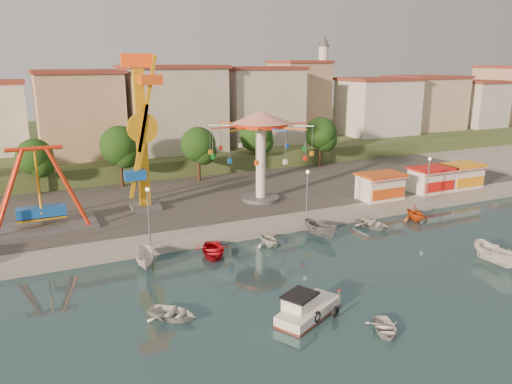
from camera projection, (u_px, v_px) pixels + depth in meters
ground at (304, 294)px, 36.11m from camera, size 200.00×200.00×0.00m
quay_deck at (128, 152)px, 90.12m from camera, size 200.00×100.00×0.60m
asphalt_pad at (180, 191)px, 62.13m from camera, size 90.00×28.00×0.01m
hill_terrace at (122, 142)px, 94.18m from camera, size 200.00×60.00×3.00m
pirate_ship_ride at (39, 190)px, 47.66m from camera, size 10.00×5.00×8.00m
kamikaze_tower at (143, 137)px, 52.51m from camera, size 3.81×3.10×16.50m
wave_swinger at (261, 135)px, 56.33m from camera, size 11.60×11.60×10.40m
booth_left at (380, 186)px, 58.32m from camera, size 5.40×3.78×3.08m
booth_mid at (431, 179)px, 61.61m from camera, size 5.40×3.78×3.08m
booth_right at (461, 175)px, 63.74m from camera, size 5.40×3.78×3.08m
lamp_post_1 at (149, 218)px, 43.32m from camera, size 0.14×0.14×5.00m
lamp_post_2 at (307, 197)px, 49.99m from camera, size 0.14×0.14×5.00m
lamp_post_3 at (428, 181)px, 56.66m from camera, size 0.14×0.14×5.00m
tree_1 at (35, 157)px, 59.73m from camera, size 4.35×4.35×6.80m
tree_2 at (120, 146)px, 63.34m from camera, size 5.02×5.02×7.85m
tree_3 at (198, 145)px, 66.34m from camera, size 4.68×4.68×7.32m
tree_4 at (256, 136)px, 73.07m from camera, size 4.86×4.86×7.60m
tree_5 at (321, 133)px, 75.66m from camera, size 4.83×4.83×7.54m
building_2 at (83, 113)px, 75.83m from camera, size 11.95×9.28×11.23m
building_3 at (177, 118)px, 79.09m from camera, size 12.59×10.50×9.20m
building_4 at (246, 112)px, 87.66m from camera, size 10.75×9.23×9.24m
building_5 at (316, 104)px, 91.32m from camera, size 12.77×10.96×11.21m
building_6 at (373, 100)px, 94.73m from camera, size 8.23×8.98×12.36m
building_7 at (403, 105)px, 104.44m from camera, size 11.59×10.93×8.76m
building_8 at (477, 96)px, 104.07m from camera, size 12.84×9.28×12.58m
building_9 at (509, 101)px, 112.54m from camera, size 12.95×9.17×9.21m
minaret at (323, 81)px, 95.03m from camera, size 2.80×2.80×18.00m
cabin_motorboat at (307, 310)px, 32.77m from camera, size 5.52×4.13×1.83m
rowboat_a at (172, 313)px, 32.59m from camera, size 4.14×4.21×0.71m
rowboat_b at (385, 328)px, 30.92m from camera, size 3.17×3.54×0.60m
skiff at (496, 255)px, 41.07m from camera, size 2.14×4.64×1.73m
moored_boat_2 at (145, 259)px, 40.62m from camera, size 2.14×3.90×1.43m
moored_boat_3 at (213, 251)px, 43.15m from camera, size 4.10×4.88×0.86m
moored_boat_4 at (268, 238)px, 45.32m from camera, size 2.71×3.05×1.47m
moored_boat_5 at (321, 229)px, 47.65m from camera, size 2.40×4.26×1.55m
moored_boat_6 at (373, 224)px, 50.37m from camera, size 3.58×4.31×0.77m
moored_boat_7 at (415, 213)px, 52.53m from camera, size 3.28×3.63×1.68m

